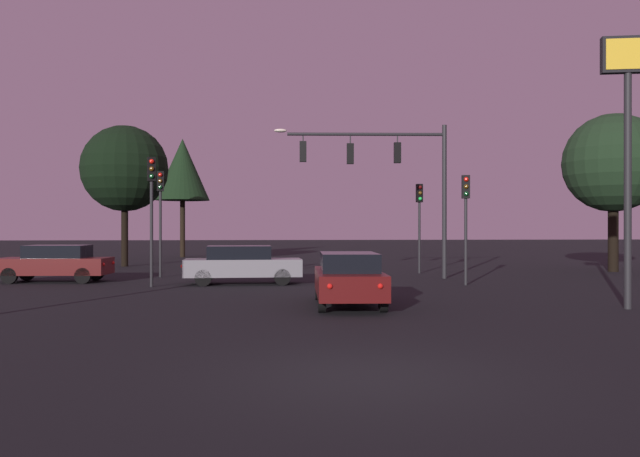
# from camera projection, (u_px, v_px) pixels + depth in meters

# --- Properties ---
(ground_plane) EXTENTS (168.00, 168.00, 0.00)m
(ground_plane) POSITION_uv_depth(u_px,v_px,m) (296.00, 270.00, 33.97)
(ground_plane) COLOR black
(ground_plane) RESTS_ON ground
(traffic_signal_mast_arm) EXTENTS (7.59, 0.72, 6.77)m
(traffic_signal_mast_arm) POSITION_uv_depth(u_px,v_px,m) (388.00, 168.00, 27.91)
(traffic_signal_mast_arm) COLOR #232326
(traffic_signal_mast_arm) RESTS_ON ground
(traffic_light_corner_left) EXTENTS (0.34, 0.37, 4.28)m
(traffic_light_corner_left) POSITION_uv_depth(u_px,v_px,m) (466.00, 207.00, 24.63)
(traffic_light_corner_left) COLOR #232326
(traffic_light_corner_left) RESTS_ON ground
(traffic_light_corner_right) EXTENTS (0.33, 0.37, 4.79)m
(traffic_light_corner_right) POSITION_uv_depth(u_px,v_px,m) (160.00, 203.00, 28.63)
(traffic_light_corner_right) COLOR #232326
(traffic_light_corner_right) RESTS_ON ground
(traffic_light_median) EXTENTS (0.32, 0.36, 4.39)m
(traffic_light_median) POSITION_uv_depth(u_px,v_px,m) (419.00, 210.00, 31.12)
(traffic_light_median) COLOR #232326
(traffic_light_median) RESTS_ON ground
(traffic_light_far_side) EXTENTS (0.35, 0.38, 4.90)m
(traffic_light_far_side) POSITION_uv_depth(u_px,v_px,m) (152.00, 196.00, 23.90)
(traffic_light_far_side) COLOR #232326
(traffic_light_far_side) RESTS_ON ground
(car_nearside_lane) EXTENTS (2.04, 4.61, 1.52)m
(car_nearside_lane) POSITION_uv_depth(u_px,v_px,m) (348.00, 278.00, 18.15)
(car_nearside_lane) COLOR #4C0F0F
(car_nearside_lane) RESTS_ON ground
(car_crossing_left) EXTENTS (4.71, 1.86, 1.52)m
(car_crossing_left) POSITION_uv_depth(u_px,v_px,m) (242.00, 264.00, 25.12)
(car_crossing_left) COLOR gray
(car_crossing_left) RESTS_ON ground
(car_crossing_right) EXTENTS (4.59, 2.05, 1.52)m
(car_crossing_right) POSITION_uv_depth(u_px,v_px,m) (55.00, 263.00, 26.10)
(car_crossing_right) COLOR #4C0F0F
(car_crossing_right) RESTS_ON ground
(store_sign_illuminated) EXTENTS (1.42, 0.52, 7.48)m
(store_sign_illuminated) POSITION_uv_depth(u_px,v_px,m) (628.00, 111.00, 17.40)
(store_sign_illuminated) COLOR #232326
(store_sign_illuminated) RESTS_ON ground
(tree_behind_sign) EXTENTS (5.00, 5.00, 8.05)m
(tree_behind_sign) POSITION_uv_depth(u_px,v_px,m) (613.00, 163.00, 32.29)
(tree_behind_sign) COLOR black
(tree_behind_sign) RESTS_ON ground
(tree_left_far) EXTENTS (4.98, 4.98, 8.16)m
(tree_left_far) POSITION_uv_depth(u_px,v_px,m) (125.00, 169.00, 36.71)
(tree_left_far) COLOR black
(tree_left_far) RESTS_ON ground
(tree_center_horizon) EXTENTS (4.09, 4.09, 9.03)m
(tree_center_horizon) POSITION_uv_depth(u_px,v_px,m) (183.00, 170.00, 48.23)
(tree_center_horizon) COLOR black
(tree_center_horizon) RESTS_ON ground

